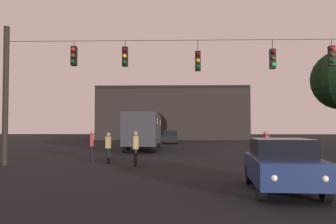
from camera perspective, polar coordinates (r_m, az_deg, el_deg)
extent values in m
plane|color=black|center=(29.61, 3.63, -5.95)|extent=(168.00, 168.00, 0.00)
cylinder|color=black|center=(20.31, -23.17, 2.29)|extent=(0.28, 0.28, 6.86)
cylinder|color=black|center=(18.87, 4.72, 10.69)|extent=(19.03, 0.02, 0.02)
cylinder|color=black|center=(19.51, -13.90, 9.88)|extent=(0.03, 0.03, 0.26)
cube|color=black|center=(19.39, -13.92, 8.13)|extent=(0.26, 0.32, 0.95)
sphere|color=red|center=(19.28, -14.05, 9.10)|extent=(0.20, 0.20, 0.20)
sphere|color=#5B3D0C|center=(19.22, -14.06, 8.22)|extent=(0.20, 0.20, 0.20)
sphere|color=#0C4219|center=(19.17, -14.07, 7.34)|extent=(0.20, 0.20, 0.20)
cylinder|color=black|center=(19.00, -6.45, 10.10)|extent=(0.03, 0.03, 0.30)
cube|color=black|center=(18.87, -6.45, 8.24)|extent=(0.26, 0.32, 0.95)
sphere|color=#510A0A|center=(18.75, -6.53, 9.24)|extent=(0.20, 0.20, 0.20)
sphere|color=orange|center=(18.70, -6.53, 8.34)|extent=(0.20, 0.20, 0.20)
sphere|color=#0C4219|center=(18.64, -6.54, 7.43)|extent=(0.20, 0.20, 0.20)
cylinder|color=black|center=(18.80, 4.49, 9.85)|extent=(0.03, 0.03, 0.54)
cube|color=black|center=(18.66, 4.50, 7.61)|extent=(0.26, 0.32, 0.95)
sphere|color=#510A0A|center=(18.54, 4.52, 8.62)|extent=(0.20, 0.20, 0.20)
sphere|color=orange|center=(18.48, 4.52, 7.71)|extent=(0.20, 0.20, 0.20)
sphere|color=#0C4219|center=(18.43, 4.53, 6.79)|extent=(0.20, 0.20, 0.20)
cylinder|color=black|center=(19.32, 15.38, 9.73)|extent=(0.03, 0.03, 0.45)
cube|color=black|center=(19.19, 15.41, 7.68)|extent=(0.26, 0.32, 0.95)
sphere|color=#510A0A|center=(19.07, 15.53, 8.66)|extent=(0.20, 0.20, 0.20)
sphere|color=#5B3D0C|center=(19.02, 15.54, 7.77)|extent=(0.20, 0.20, 0.20)
sphere|color=#1EE04C|center=(18.97, 15.55, 6.88)|extent=(0.20, 0.20, 0.20)
cylinder|color=black|center=(20.18, 23.29, 9.51)|extent=(0.03, 0.03, 0.32)
cube|color=black|center=(20.06, 23.33, 7.74)|extent=(0.26, 0.32, 0.95)
sphere|color=red|center=(19.95, 23.50, 8.67)|extent=(0.20, 0.20, 0.20)
sphere|color=#5B3D0C|center=(19.90, 23.52, 7.82)|extent=(0.20, 0.20, 0.20)
sphere|color=#0C4219|center=(19.85, 23.53, 6.97)|extent=(0.20, 0.20, 0.20)
cube|color=#2D2D33|center=(32.47, -3.62, -2.55)|extent=(2.66, 11.04, 2.50)
cube|color=black|center=(32.48, -3.61, -1.47)|extent=(2.69, 10.38, 0.70)
cylinder|color=black|center=(36.54, -4.87, -4.49)|extent=(0.29, 1.00, 1.00)
cylinder|color=black|center=(36.38, -1.38, -4.51)|extent=(0.29, 1.00, 1.00)
cylinder|color=black|center=(30.42, -6.04, -4.91)|extent=(0.29, 1.00, 1.00)
cylinder|color=black|center=(30.23, -1.85, -4.93)|extent=(0.29, 1.00, 1.00)
cylinder|color=black|center=(28.46, -6.52, -5.08)|extent=(0.29, 1.00, 1.00)
cylinder|color=black|center=(28.26, -2.04, -5.11)|extent=(0.29, 1.00, 1.00)
cube|color=beige|center=(35.77, -3.20, -1.56)|extent=(2.57, 0.84, 0.56)
cube|color=beige|center=(29.73, -4.03, -1.39)|extent=(2.57, 0.84, 0.56)
cube|color=navy|center=(11.54, 16.76, -8.14)|extent=(2.14, 4.43, 0.68)
cube|color=black|center=(11.64, 16.59, -5.13)|extent=(1.77, 2.44, 0.52)
cylinder|color=black|center=(10.39, 22.59, -10.60)|extent=(0.27, 0.66, 0.64)
cylinder|color=black|center=(10.07, 13.77, -10.98)|extent=(0.27, 0.66, 0.64)
cylinder|color=black|center=(13.12, 19.08, -8.90)|extent=(0.27, 0.66, 0.64)
cylinder|color=black|center=(12.86, 12.12, -9.11)|extent=(0.27, 0.66, 0.64)
sphere|color=white|center=(9.64, 22.47, -9.22)|extent=(0.18, 0.18, 0.18)
sphere|color=white|center=(9.39, 15.60, -9.50)|extent=(0.18, 0.18, 0.18)
cube|color=black|center=(44.17, 0.31, -3.93)|extent=(1.82, 4.31, 0.68)
cube|color=black|center=(44.01, 0.31, -3.15)|extent=(1.60, 2.33, 0.52)
cylinder|color=black|center=(45.62, -0.65, -4.31)|extent=(0.22, 0.64, 0.64)
cylinder|color=black|center=(45.59, 1.34, -4.31)|extent=(0.22, 0.64, 0.64)
cylinder|color=black|center=(42.78, -0.79, -4.43)|extent=(0.22, 0.64, 0.64)
cylinder|color=black|center=(42.75, 1.34, -4.43)|extent=(0.22, 0.64, 0.64)
sphere|color=white|center=(46.28, -0.35, -3.86)|extent=(0.18, 0.18, 0.18)
sphere|color=white|center=(46.26, 1.08, -3.86)|extent=(0.18, 0.18, 0.18)
cylinder|color=black|center=(21.38, -11.30, -6.17)|extent=(0.14, 0.14, 0.83)
cylinder|color=black|center=(21.54, -11.31, -6.14)|extent=(0.14, 0.14, 0.83)
cube|color=maroon|center=(21.42, -11.28, -4.23)|extent=(0.32, 0.41, 0.62)
sphere|color=#8C6B51|center=(21.42, -11.28, -3.10)|extent=(0.22, 0.22, 0.22)
cylinder|color=black|center=(20.63, 14.59, -6.27)|extent=(0.14, 0.14, 0.83)
cylinder|color=black|center=(20.76, 14.34, -6.25)|extent=(0.14, 0.14, 0.83)
cube|color=maroon|center=(20.66, 14.44, -4.25)|extent=(0.35, 0.42, 0.62)
sphere|color=#8C6B51|center=(20.65, 14.43, -3.08)|extent=(0.22, 0.22, 0.22)
cylinder|color=black|center=(18.30, -4.95, -6.85)|extent=(0.14, 0.14, 0.83)
cylinder|color=black|center=(18.14, -4.88, -6.88)|extent=(0.14, 0.14, 0.83)
cube|color=#997F4C|center=(18.18, -4.91, -4.59)|extent=(0.32, 0.41, 0.62)
sphere|color=#8C6B51|center=(18.17, -4.90, -3.25)|extent=(0.22, 0.22, 0.22)
cylinder|color=black|center=(19.70, -8.99, -6.56)|extent=(0.14, 0.14, 0.80)
cylinder|color=black|center=(19.86, -8.91, -6.52)|extent=(0.14, 0.14, 0.80)
cube|color=#997F4C|center=(19.74, -8.94, -4.52)|extent=(0.25, 0.37, 0.60)
sphere|color=#8C6B51|center=(19.73, -8.93, -3.35)|extent=(0.22, 0.22, 0.22)
cube|color=black|center=(62.63, 0.74, -0.56)|extent=(23.24, 12.28, 7.71)
cube|color=black|center=(62.90, 0.73, 3.18)|extent=(23.24, 12.28, 0.50)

